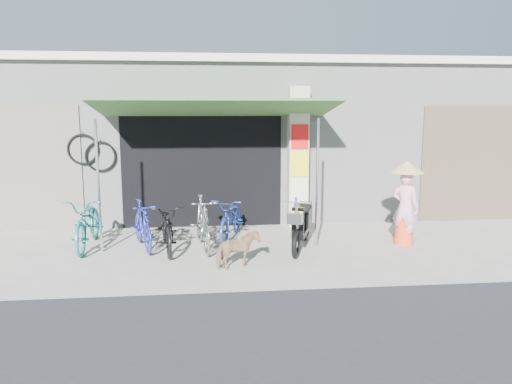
{
  "coord_description": "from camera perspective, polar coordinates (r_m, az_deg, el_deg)",
  "views": [
    {
      "loc": [
        -1.15,
        -8.11,
        2.52
      ],
      "look_at": [
        -0.2,
        1.0,
        1.0
      ],
      "focal_mm": 35.0,
      "sensor_mm": 36.0,
      "label": 1
    }
  ],
  "objects": [
    {
      "name": "ground",
      "position": [
        8.56,
        2.04,
        -7.69
      ],
      "size": [
        80.0,
        80.0,
        0.0
      ],
      "primitive_type": "plane",
      "color": "#AFA99E",
      "rests_on": "ground"
    },
    {
      "name": "bike_black",
      "position": [
        9.11,
        -10.13,
        -3.92
      ],
      "size": [
        0.82,
        1.74,
        0.88
      ],
      "primitive_type": "imported",
      "rotation": [
        0.0,
        0.0,
        0.14
      ],
      "color": "black",
      "rests_on": "ground"
    },
    {
      "name": "bike_silver",
      "position": [
        9.12,
        -6.11,
        -3.49
      ],
      "size": [
        0.67,
        1.68,
        0.98
      ],
      "primitive_type": "imported",
      "rotation": [
        0.0,
        0.0,
        0.13
      ],
      "color": "#9B9C9F",
      "rests_on": "ground"
    },
    {
      "name": "bike_teal",
      "position": [
        9.64,
        -18.62,
        -3.28
      ],
      "size": [
        0.67,
        1.84,
        0.96
      ],
      "primitive_type": "imported",
      "rotation": [
        0.0,
        0.0,
        0.02
      ],
      "color": "teal",
      "rests_on": "ground"
    },
    {
      "name": "awning",
      "position": [
        9.73,
        -4.57,
        9.36
      ],
      "size": [
        4.6,
        1.88,
        2.72
      ],
      "color": "#335E2A",
      "rests_on": "ground"
    },
    {
      "name": "shop_pillar",
      "position": [
        10.79,
        4.77,
        3.96
      ],
      "size": [
        0.42,
        0.44,
        3.0
      ],
      "color": "#BEB6A2",
      "rests_on": "ground"
    },
    {
      "name": "bike_blue",
      "position": [
        9.33,
        -12.83,
        -3.68
      ],
      "size": [
        0.84,
        1.53,
        0.89
      ],
      "primitive_type": "imported",
      "rotation": [
        0.0,
        0.0,
        0.3
      ],
      "color": "navy",
      "rests_on": "ground"
    },
    {
      "name": "moped",
      "position": [
        9.15,
        5.24,
        -3.7
      ],
      "size": [
        0.76,
        1.68,
        0.98
      ],
      "rotation": [
        0.0,
        0.0,
        -0.34
      ],
      "color": "black",
      "rests_on": "ground"
    },
    {
      "name": "nun",
      "position": [
        9.75,
        16.7,
        -1.16
      ],
      "size": [
        0.64,
        0.64,
        1.58
      ],
      "rotation": [
        0.0,
        0.0,
        2.37
      ],
      "color": "pink",
      "rests_on": "ground"
    },
    {
      "name": "neighbour_left",
      "position": [
        11.43,
        -25.61,
        2.37
      ],
      "size": [
        2.6,
        0.06,
        2.6
      ],
      "primitive_type": "cube",
      "color": "#6B665B",
      "rests_on": "ground"
    },
    {
      "name": "street_dog",
      "position": [
        8.01,
        -2.14,
        -6.67
      ],
      "size": [
        0.78,
        0.61,
        0.6
      ],
      "primitive_type": "imported",
      "rotation": [
        0.0,
        0.0,
        2.04
      ],
      "color": "tan",
      "rests_on": "ground"
    },
    {
      "name": "neighbour_right",
      "position": [
        12.4,
        23.86,
        2.97
      ],
      "size": [
        2.6,
        0.06,
        2.6
      ],
      "primitive_type": "cube",
      "color": "brown",
      "rests_on": "ground"
    },
    {
      "name": "bike_navy",
      "position": [
        9.75,
        -2.82,
        -3.0
      ],
      "size": [
        0.99,
        1.71,
        0.85
      ],
      "primitive_type": "imported",
      "rotation": [
        0.0,
        0.0,
        -0.28
      ],
      "color": "#203895",
      "rests_on": "ground"
    },
    {
      "name": "bicycle_shop",
      "position": [
        13.26,
        -0.99,
        6.46
      ],
      "size": [
        12.3,
        5.3,
        3.66
      ],
      "color": "#A4A9A1",
      "rests_on": "ground"
    }
  ]
}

